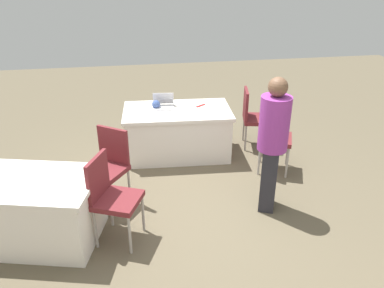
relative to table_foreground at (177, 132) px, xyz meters
The scene contains 11 objects.
ground_plane 1.59m from the table_foreground, 88.17° to the left, with size 14.40×14.40×0.00m, color brown.
table_foreground is the anchor object (origin of this frame).
table_mid_left 2.61m from the table_foreground, 40.18° to the left, with size 2.01×1.28×0.73m.
chair_near_front 1.54m from the table_foreground, 49.85° to the left, with size 0.61×0.61×0.96m.
chair_tucked_left 1.42m from the table_foreground, 150.31° to the left, with size 0.58×0.58×0.97m.
chair_tucked_right 1.23m from the table_foreground, behind, with size 0.52×0.52×0.94m.
chair_by_pillar 2.11m from the table_foreground, 63.40° to the left, with size 0.58×0.58×0.97m.
person_attendee_browsing 1.90m from the table_foreground, 119.11° to the left, with size 0.44×0.44×1.64m.
laptop_silver 0.46m from the table_foreground, 33.72° to the right, with size 0.34×0.32×0.21m.
yarn_ball 0.53m from the table_foreground, 20.79° to the right, with size 0.12×0.12×0.12m, color #3F5999.
scissors_red 0.53m from the table_foreground, 164.93° to the right, with size 0.18×0.04×0.01m, color red.
Camera 1 is at (0.61, 3.75, 2.76)m, focal length 35.87 mm.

